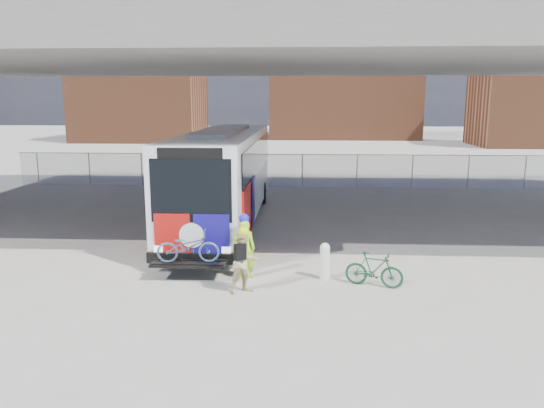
# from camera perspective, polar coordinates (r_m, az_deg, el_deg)

# --- Properties ---
(ground) EXTENTS (160.00, 160.00, 0.00)m
(ground) POSITION_cam_1_polar(r_m,az_deg,el_deg) (17.74, -0.12, -4.44)
(ground) COLOR #9E9991
(ground) RESTS_ON ground
(bus) EXTENTS (2.67, 12.92, 3.69)m
(bus) POSITION_cam_1_polar(r_m,az_deg,el_deg) (20.47, -5.22, 3.65)
(bus) COLOR silver
(bus) RESTS_ON ground
(overpass) EXTENTS (40.00, 16.00, 7.95)m
(overpass) POSITION_cam_1_polar(r_m,az_deg,el_deg) (21.15, 0.56, 15.98)
(overpass) COLOR #605E59
(overpass) RESTS_ON ground
(chainlink_fence) EXTENTS (30.00, 0.06, 30.00)m
(chainlink_fence) POSITION_cam_1_polar(r_m,az_deg,el_deg) (29.26, 1.31, 4.60)
(chainlink_fence) COLOR gray
(chainlink_fence) RESTS_ON ground
(brick_buildings) EXTENTS (54.00, 22.00, 12.00)m
(brick_buildings) POSITION_cam_1_polar(r_m,az_deg,el_deg) (65.28, 3.60, 11.73)
(brick_buildings) COLOR brown
(brick_buildings) RESTS_ON ground
(smokestack) EXTENTS (2.20, 2.20, 25.00)m
(smokestack) POSITION_cam_1_polar(r_m,az_deg,el_deg) (73.61, 14.10, 16.89)
(smokestack) COLOR brown
(smokestack) RESTS_ON ground
(bollard) EXTENTS (0.26, 0.26, 1.01)m
(bollard) POSITION_cam_1_polar(r_m,az_deg,el_deg) (14.39, 5.69, -5.99)
(bollard) COLOR silver
(bollard) RESTS_ON ground
(cyclist_hivis) EXTENTS (0.62, 0.43, 1.79)m
(cyclist_hivis) POSITION_cam_1_polar(r_m,az_deg,el_deg) (14.37, -3.00, -4.65)
(cyclist_hivis) COLOR #ABEE19
(cyclist_hivis) RESTS_ON ground
(cyclist_tan) EXTENTS (0.96, 0.91, 1.72)m
(cyclist_tan) POSITION_cam_1_polar(r_m,az_deg,el_deg) (13.28, -3.02, -6.21)
(cyclist_tan) COLOR #C9BB81
(cyclist_tan) RESTS_ON ground
(bike_parked) EXTENTS (1.57, 0.88, 0.91)m
(bike_parked) POSITION_cam_1_polar(r_m,az_deg,el_deg) (14.05, 10.92, -6.94)
(bike_parked) COLOR #164628
(bike_parked) RESTS_ON ground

